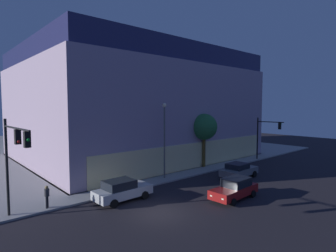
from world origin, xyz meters
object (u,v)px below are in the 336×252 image
(modern_building, at_px, (133,106))
(car_red, at_px, (235,188))
(car_grey, at_px, (239,170))
(street_lamp_sidewalk, at_px, (164,131))
(pedestrian_waiting, at_px, (47,195))
(sidewalk_tree, at_px, (204,127))
(traffic_light_far_corner, at_px, (266,132))
(traffic_light_near_corner, at_px, (14,151))
(car_silver, at_px, (122,190))

(modern_building, height_order, car_red, modern_building)
(modern_building, bearing_deg, car_grey, -88.42)
(street_lamp_sidewalk, relative_size, pedestrian_waiting, 4.68)
(street_lamp_sidewalk, distance_m, sidewalk_tree, 7.28)
(traffic_light_far_corner, height_order, pedestrian_waiting, traffic_light_far_corner)
(traffic_light_far_corner, distance_m, sidewalk_tree, 10.24)
(traffic_light_near_corner, height_order, traffic_light_far_corner, traffic_light_near_corner)
(car_red, bearing_deg, street_lamp_sidewalk, 93.27)
(car_red, bearing_deg, traffic_light_near_corner, 157.78)
(traffic_light_far_corner, bearing_deg, pedestrian_waiting, 177.62)
(car_red, bearing_deg, sidewalk_tree, 54.01)
(sidewalk_tree, relative_size, car_red, 1.38)
(car_red, bearing_deg, car_grey, 31.47)
(pedestrian_waiting, height_order, car_silver, pedestrian_waiting)
(traffic_light_near_corner, distance_m, traffic_light_far_corner, 31.50)
(modern_building, bearing_deg, traffic_light_far_corner, -55.76)
(pedestrian_waiting, xyz_separation_m, car_silver, (5.25, -1.94, -0.27))
(modern_building, xyz_separation_m, sidewalk_tree, (1.41, -13.65, -2.62))
(street_lamp_sidewalk, bearing_deg, pedestrian_waiting, -176.58)
(car_grey, bearing_deg, street_lamp_sidewalk, 142.76)
(car_grey, bearing_deg, pedestrian_waiting, 167.45)
(traffic_light_near_corner, relative_size, car_grey, 1.44)
(traffic_light_near_corner, xyz_separation_m, car_grey, (20.82, -2.51, -4.04))
(modern_building, distance_m, street_lamp_sidewalk, 15.86)
(sidewalk_tree, bearing_deg, traffic_light_far_corner, -15.96)
(pedestrian_waiting, bearing_deg, traffic_light_far_corner, -2.38)
(sidewalk_tree, height_order, car_silver, sidewalk_tree)
(modern_building, distance_m, traffic_light_far_corner, 20.24)
(car_red, bearing_deg, traffic_light_far_corner, 21.44)
(traffic_light_near_corner, xyz_separation_m, pedestrian_waiting, (2.37, 1.60, -3.73))
(traffic_light_far_corner, distance_m, street_lamp_sidewalk, 17.16)
(traffic_light_near_corner, bearing_deg, pedestrian_waiting, 33.95)
(street_lamp_sidewalk, xyz_separation_m, car_silver, (-6.84, -2.67, -4.22))
(street_lamp_sidewalk, bearing_deg, car_grey, -37.24)
(modern_building, height_order, car_grey, modern_building)
(modern_building, xyz_separation_m, street_lamp_sidewalk, (-5.82, -14.51, -2.63))
(traffic_light_near_corner, bearing_deg, car_silver, -2.59)
(pedestrian_waiting, distance_m, car_red, 14.75)
(modern_building, height_order, car_silver, modern_building)
(street_lamp_sidewalk, xyz_separation_m, pedestrian_waiting, (-12.09, -0.72, -3.95))
(traffic_light_far_corner, relative_size, car_red, 1.23)
(pedestrian_waiting, bearing_deg, traffic_light_near_corner, -146.05)
(pedestrian_waiting, xyz_separation_m, car_red, (12.57, -7.70, -0.30))
(car_red, height_order, car_grey, car_red)
(modern_building, relative_size, sidewalk_tree, 4.73)
(traffic_light_far_corner, relative_size, car_grey, 1.28)
(modern_building, xyz_separation_m, traffic_light_near_corner, (-20.29, -16.84, -2.85))
(traffic_light_far_corner, xyz_separation_m, car_grey, (-10.66, -2.90, -3.20))
(traffic_light_far_corner, xyz_separation_m, car_silver, (-23.86, -0.73, -3.16))
(traffic_light_far_corner, relative_size, sidewalk_tree, 0.89)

